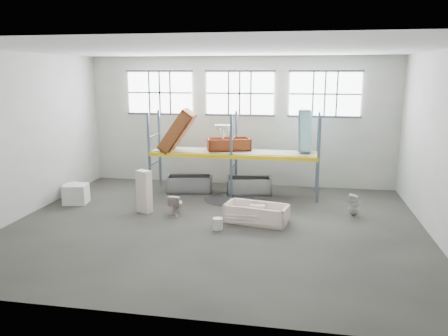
% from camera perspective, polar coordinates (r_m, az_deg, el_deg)
% --- Properties ---
extents(floor, '(12.00, 10.00, 0.10)m').
position_cam_1_polar(floor, '(13.01, -1.17, -7.65)').
color(floor, '#46423C').
rests_on(floor, ground).
extents(ceiling, '(12.00, 10.00, 0.10)m').
position_cam_1_polar(ceiling, '(12.24, -1.28, 15.40)').
color(ceiling, silver).
rests_on(ceiling, ground).
extents(wall_back, '(12.00, 0.10, 5.00)m').
position_cam_1_polar(wall_back, '(17.31, 2.08, 6.04)').
color(wall_back, '#A6A69A').
rests_on(wall_back, ground).
extents(wall_front, '(12.00, 0.10, 5.00)m').
position_cam_1_polar(wall_front, '(7.58, -8.76, -2.30)').
color(wall_front, '#B1B1A5').
rests_on(wall_front, ground).
extents(wall_left, '(0.10, 10.00, 5.00)m').
position_cam_1_polar(wall_left, '(14.79, -24.93, 3.82)').
color(wall_left, '#ABAB9F').
rests_on(wall_left, ground).
extents(wall_right, '(0.10, 10.00, 5.00)m').
position_cam_1_polar(wall_right, '(12.66, 26.73, 2.40)').
color(wall_right, '#ACAB9E').
rests_on(wall_right, ground).
extents(window_left, '(2.60, 0.04, 1.60)m').
position_cam_1_polar(window_left, '(17.85, -8.32, 9.66)').
color(window_left, white).
rests_on(window_left, wall_back).
extents(window_mid, '(2.60, 0.04, 1.60)m').
position_cam_1_polar(window_mid, '(17.11, 2.06, 9.67)').
color(window_mid, white).
rests_on(window_mid, wall_back).
extents(window_right, '(2.60, 0.04, 1.60)m').
position_cam_1_polar(window_right, '(16.96, 12.97, 9.34)').
color(window_right, white).
rests_on(window_right, wall_back).
extents(rack_upright_la, '(0.08, 0.08, 3.00)m').
position_cam_1_polar(rack_upright_la, '(16.10, -9.68, 1.80)').
color(rack_upright_la, slate).
rests_on(rack_upright_la, floor).
extents(rack_upright_lb, '(0.08, 0.08, 3.00)m').
position_cam_1_polar(rack_upright_lb, '(17.21, -8.34, 2.52)').
color(rack_upright_lb, slate).
rests_on(rack_upright_lb, floor).
extents(rack_upright_ma, '(0.08, 0.08, 3.00)m').
position_cam_1_polar(rack_upright_ma, '(15.35, 0.92, 1.46)').
color(rack_upright_ma, slate).
rests_on(rack_upright_ma, floor).
extents(rack_upright_mb, '(0.08, 0.08, 3.00)m').
position_cam_1_polar(rack_upright_mb, '(16.52, 1.59, 2.24)').
color(rack_upright_mb, slate).
rests_on(rack_upright_mb, floor).
extents(rack_upright_ra, '(0.08, 0.08, 3.00)m').
position_cam_1_polar(rack_upright_ra, '(15.17, 12.18, 1.06)').
color(rack_upright_ra, slate).
rests_on(rack_upright_ra, floor).
extents(rack_upright_rb, '(0.08, 0.08, 3.00)m').
position_cam_1_polar(rack_upright_rb, '(16.35, 12.05, 1.86)').
color(rack_upright_rb, slate).
rests_on(rack_upright_rb, floor).
extents(rack_beam_front, '(6.00, 0.10, 0.14)m').
position_cam_1_polar(rack_beam_front, '(15.35, 0.92, 1.46)').
color(rack_beam_front, yellow).
rests_on(rack_beam_front, floor).
extents(rack_beam_back, '(6.00, 0.10, 0.14)m').
position_cam_1_polar(rack_beam_back, '(16.52, 1.59, 2.24)').
color(rack_beam_back, yellow).
rests_on(rack_beam_back, floor).
extents(shelf_deck, '(5.90, 1.10, 0.03)m').
position_cam_1_polar(shelf_deck, '(15.92, 1.27, 2.15)').
color(shelf_deck, gray).
rests_on(shelf_deck, floor).
extents(wet_patch, '(1.80, 1.80, 0.00)m').
position_cam_1_polar(wet_patch, '(15.51, 0.78, -4.11)').
color(wet_patch, black).
rests_on(wet_patch, floor).
extents(bathtub_beige, '(1.99, 1.23, 0.55)m').
position_cam_1_polar(bathtub_beige, '(13.21, 4.25, -5.88)').
color(bathtub_beige, '#FADACF').
rests_on(bathtub_beige, floor).
extents(cistern_spare, '(0.45, 0.24, 0.42)m').
position_cam_1_polar(cistern_spare, '(13.34, 4.36, -5.68)').
color(cistern_spare, beige).
rests_on(cistern_spare, bathtub_beige).
extents(sink_in_tub, '(0.54, 0.54, 0.16)m').
position_cam_1_polar(sink_in_tub, '(13.43, 1.34, -6.05)').
color(sink_in_tub, beige).
rests_on(sink_in_tub, bathtub_beige).
extents(toilet_beige, '(0.39, 0.66, 0.66)m').
position_cam_1_polar(toilet_beige, '(13.91, -6.24, -4.72)').
color(toilet_beige, beige).
rests_on(toilet_beige, floor).
extents(cistern_tall, '(0.52, 0.43, 1.36)m').
position_cam_1_polar(cistern_tall, '(14.21, -10.31, -3.02)').
color(cistern_tall, beige).
rests_on(cistern_tall, floor).
extents(toilet_white, '(0.38, 0.37, 0.69)m').
position_cam_1_polar(toilet_white, '(14.34, 16.51, -4.60)').
color(toilet_white, silver).
rests_on(toilet_white, floor).
extents(steel_tub_left, '(1.77, 1.03, 0.61)m').
position_cam_1_polar(steel_tub_left, '(16.48, -4.47, -2.07)').
color(steel_tub_left, '#9E9EA4').
rests_on(steel_tub_left, floor).
extents(steel_tub_right, '(1.73, 1.00, 0.60)m').
position_cam_1_polar(steel_tub_right, '(16.26, 3.25, -2.27)').
color(steel_tub_right, '#A1A3A7').
rests_on(steel_tub_right, floor).
extents(rust_tub_flat, '(1.70, 1.18, 0.44)m').
position_cam_1_polar(rust_tub_flat, '(16.05, 0.63, 3.10)').
color(rust_tub_flat, brown).
rests_on(rust_tub_flat, shelf_deck).
extents(rust_tub_tilted, '(1.38, 0.83, 1.66)m').
position_cam_1_polar(rust_tub_tilted, '(16.01, -6.09, 4.73)').
color(rust_tub_tilted, '#945525').
rests_on(rust_tub_tilted, shelf_deck).
extents(sink_on_shelf, '(0.63, 0.51, 0.52)m').
position_cam_1_polar(sink_on_shelf, '(15.70, -0.14, 3.91)').
color(sink_on_shelf, silver).
rests_on(sink_on_shelf, rust_tub_flat).
extents(blue_tub_upright, '(0.52, 0.72, 1.48)m').
position_cam_1_polar(blue_tub_upright, '(15.77, 10.51, 4.84)').
color(blue_tub_upright, '#95CDDC').
rests_on(blue_tub_upright, shelf_deck).
extents(bucket, '(0.38, 0.38, 0.34)m').
position_cam_1_polar(bucket, '(12.60, -0.82, -7.26)').
color(bucket, silver).
rests_on(bucket, floor).
extents(carton_near, '(0.87, 0.78, 0.65)m').
position_cam_1_polar(carton_near, '(15.84, -18.67, -3.21)').
color(carton_near, silver).
rests_on(carton_near, floor).
extents(carton_far, '(0.75, 0.75, 0.49)m').
position_cam_1_polar(carton_far, '(16.66, -18.90, -2.77)').
color(carton_far, silver).
rests_on(carton_far, floor).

